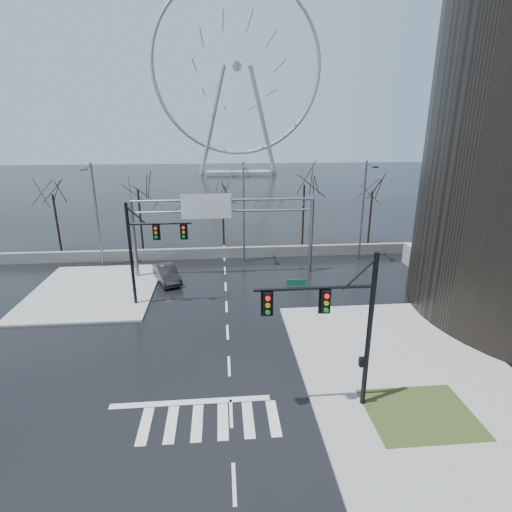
{
  "coord_description": "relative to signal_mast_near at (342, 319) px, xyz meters",
  "views": [
    {
      "loc": [
        -0.21,
        -19.99,
        13.23
      ],
      "look_at": [
        2.29,
        8.07,
        4.0
      ],
      "focal_mm": 28.0,
      "sensor_mm": 36.0,
      "label": 1
    }
  ],
  "objects": [
    {
      "name": "signal_mast_far",
      "position": [
        -11.01,
        13.0,
        -0.04
      ],
      "size": [
        4.72,
        0.41,
        8.0
      ],
      "color": "black",
      "rests_on": "ground"
    },
    {
      "name": "streetlight_left",
      "position": [
        -17.14,
        22.2,
        1.01
      ],
      "size": [
        0.5,
        2.55,
        10.0
      ],
      "color": "slate",
      "rests_on": "ground"
    },
    {
      "name": "ground",
      "position": [
        -5.14,
        4.04,
        -4.87
      ],
      "size": [
        260.0,
        260.0,
        0.0
      ],
      "primitive_type": "plane",
      "color": "black",
      "rests_on": "ground"
    },
    {
      "name": "sidewalk_far",
      "position": [
        -16.14,
        16.04,
        -4.8
      ],
      "size": [
        10.0,
        12.0,
        0.15
      ],
      "primitive_type": "cube",
      "color": "gray",
      "rests_on": "ground"
    },
    {
      "name": "barrier_wall",
      "position": [
        -5.14,
        24.04,
        -4.32
      ],
      "size": [
        52.0,
        0.5,
        1.1
      ],
      "primitive_type": "cube",
      "color": "slate",
      "rests_on": "ground"
    },
    {
      "name": "car",
      "position": [
        -10.31,
        17.7,
        -4.13
      ],
      "size": [
        3.1,
        4.77,
        1.48
      ],
      "primitive_type": "imported",
      "rotation": [
        0.0,
        0.0,
        0.37
      ],
      "color": "black",
      "rests_on": "ground"
    },
    {
      "name": "signal_mast_near",
      "position": [
        0.0,
        0.0,
        0.0
      ],
      "size": [
        5.52,
        0.41,
        8.0
      ],
      "color": "black",
      "rests_on": "ground"
    },
    {
      "name": "streetlight_mid",
      "position": [
        -3.14,
        22.2,
        1.01
      ],
      "size": [
        0.5,
        2.55,
        10.0
      ],
      "color": "slate",
      "rests_on": "ground"
    },
    {
      "name": "sidewalk_near",
      "position": [
        4.86,
        -4.96,
        -4.8
      ],
      "size": [
        12.0,
        12.0,
        0.15
      ],
      "primitive_type": "cube",
      "color": "gray",
      "rests_on": "ground"
    },
    {
      "name": "sign_gantry",
      "position": [
        -5.52,
        19.0,
        0.31
      ],
      "size": [
        16.36,
        0.4,
        7.6
      ],
      "color": "slate",
      "rests_on": "ground"
    },
    {
      "name": "ferris_wheel",
      "position": [
        -0.14,
        99.04,
        21.26
      ],
      "size": [
        45.0,
        6.0,
        50.91
      ],
      "color": "gray",
      "rests_on": "ground"
    },
    {
      "name": "tree_right",
      "position": [
        3.86,
        27.54,
        1.34
      ],
      "size": [
        3.9,
        3.9,
        7.8
      ],
      "color": "black",
      "rests_on": "ground"
    },
    {
      "name": "streetlight_right",
      "position": [
        8.86,
        22.2,
        1.01
      ],
      "size": [
        0.5,
        2.55,
        10.0
      ],
      "color": "slate",
      "rests_on": "ground"
    },
    {
      "name": "tree_far_right",
      "position": [
        11.86,
        28.04,
        0.54
      ],
      "size": [
        3.4,
        3.4,
        6.8
      ],
      "color": "black",
      "rests_on": "ground"
    },
    {
      "name": "grass_strip",
      "position": [
        3.86,
        -0.96,
        -4.72
      ],
      "size": [
        5.0,
        4.0,
        0.02
      ],
      "primitive_type": "cube",
      "color": "#2D421B",
      "rests_on": "sidewalk_near"
    },
    {
      "name": "tree_center",
      "position": [
        -5.14,
        28.54,
        0.3
      ],
      "size": [
        3.25,
        3.25,
        6.5
      ],
      "color": "black",
      "rests_on": "ground"
    },
    {
      "name": "sidewalk_right_ext",
      "position": [
        4.86,
        6.04,
        -4.8
      ],
      "size": [
        12.0,
        10.0,
        0.15
      ],
      "primitive_type": "cube",
      "color": "gray",
      "rests_on": "ground"
    },
    {
      "name": "tree_left",
      "position": [
        -14.14,
        27.54,
        1.1
      ],
      "size": [
        3.75,
        3.75,
        7.5
      ],
      "color": "black",
      "rests_on": "ground"
    },
    {
      "name": "tree_far_left",
      "position": [
        -23.14,
        28.04,
        0.7
      ],
      "size": [
        3.5,
        3.5,
        7.0
      ],
      "color": "black",
      "rests_on": "ground"
    }
  ]
}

